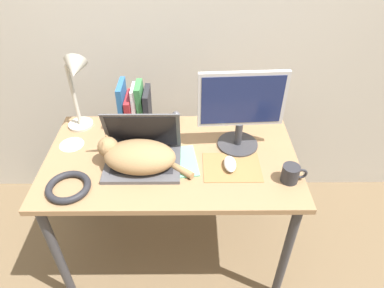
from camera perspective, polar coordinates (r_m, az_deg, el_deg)
The scene contains 14 objects.
wall_back at distance 1.93m, azimuth -3.33°, elevation 22.62°, with size 8.00×0.05×2.60m.
desk at distance 1.71m, azimuth -3.34°, elevation -4.21°, with size 1.21×0.69×0.75m.
laptop at distance 1.60m, azimuth -8.21°, elevation -1.67°, with size 0.35×0.25×0.26m.
cat at distance 1.56m, azimuth -9.11°, elevation -1.98°, with size 0.44×0.22×0.15m.
external_monitor at distance 1.60m, azimuth 8.21°, elevation 5.92°, with size 0.41×0.20×0.40m.
mousepad at distance 1.60m, azimuth 6.65°, elevation -3.83°, with size 0.27×0.20×0.00m.
computer_mouse at distance 1.58m, azimuth 6.35°, elevation -3.31°, with size 0.06×0.11×0.04m.
book_row at distance 1.80m, azimuth -9.45°, elevation 5.94°, with size 0.16×0.17×0.26m.
desk_lamp at distance 1.77m, azimuth -18.83°, elevation 9.86°, with size 0.17×0.17×0.42m.
cable_coil at distance 1.57m, azimuth -19.92°, elevation -6.73°, with size 0.19×0.19×0.03m.
notepad at distance 1.61m, azimuth -2.28°, elevation -2.98°, with size 0.20×0.24×0.01m.
webcam at distance 1.85m, azimuth -2.66°, elevation 4.76°, with size 0.04×0.04×0.07m.
mug at distance 1.56m, azimuth 16.18°, elevation -4.78°, with size 0.11×0.08×0.08m.
cd_disc at distance 1.82m, azimuth -19.41°, elevation -0.10°, with size 0.12×0.12×0.00m.
Camera 1 is at (0.09, -0.91, 1.83)m, focal length 32.00 mm.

